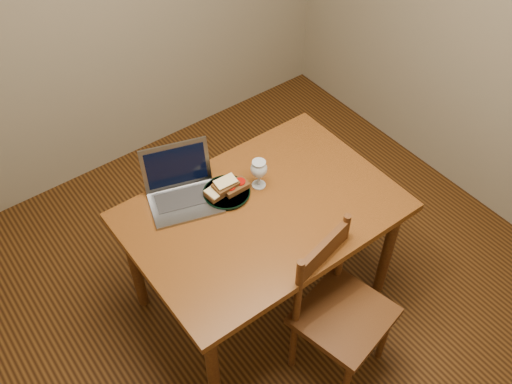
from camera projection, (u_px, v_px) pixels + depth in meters
floor at (269, 301)px, 3.29m from camera, size 3.20×3.20×0.02m
table at (263, 221)px, 2.83m from camera, size 1.30×0.90×0.74m
chair at (341, 307)px, 2.68m from camera, size 0.49×0.48×0.45m
plate at (227, 193)px, 2.83m from camera, size 0.24×0.24×0.02m
sandwich_cheese at (219, 191)px, 2.80m from camera, size 0.14×0.09×0.04m
sandwich_tomato at (235, 186)px, 2.82m from camera, size 0.13×0.08×0.04m
sandwich_top at (226, 184)px, 2.79m from camera, size 0.13×0.08×0.04m
milk_glass at (259, 174)px, 2.82m from camera, size 0.08×0.08×0.16m
laptop at (181, 185)px, 2.79m from camera, size 0.42×0.40×0.24m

